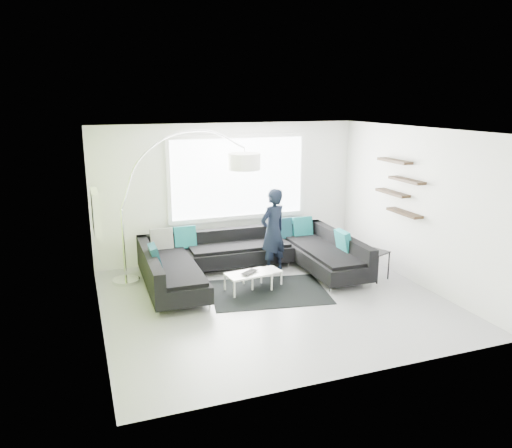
{
  "coord_description": "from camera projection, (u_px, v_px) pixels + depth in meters",
  "views": [
    {
      "loc": [
        -2.93,
        -7.19,
        3.29
      ],
      "look_at": [
        0.02,
        0.9,
        1.1
      ],
      "focal_mm": 35.0,
      "sensor_mm": 36.0,
      "label": 1
    }
  ],
  "objects": [
    {
      "name": "laptop",
      "position": [
        252.0,
        273.0,
        8.63
      ],
      "size": [
        0.59,
        0.58,
        0.03
      ],
      "primitive_type": "imported",
      "rotation": [
        0.0,
        0.0,
        0.62
      ],
      "color": "black",
      "rests_on": "coffee_table"
    },
    {
      "name": "arc_lamp",
      "position": [
        121.0,
        209.0,
        8.83
      ],
      "size": [
        2.72,
        1.46,
        2.74
      ],
      "primitive_type": null,
      "rotation": [
        0.0,
        0.0,
        -0.18
      ],
      "color": "white",
      "rests_on": "ground"
    },
    {
      "name": "rug",
      "position": [
        269.0,
        292.0,
        8.68
      ],
      "size": [
        2.2,
        1.76,
        0.01
      ],
      "primitive_type": "cube",
      "rotation": [
        0.0,
        0.0,
        -0.17
      ],
      "color": "black",
      "rests_on": "ground"
    },
    {
      "name": "ground",
      "position": [
        273.0,
        300.0,
        8.33
      ],
      "size": [
        5.5,
        5.5,
        0.0
      ],
      "primitive_type": "plane",
      "color": "gray",
      "rests_on": "ground"
    },
    {
      "name": "room_shell",
      "position": [
        272.0,
        192.0,
        8.08
      ],
      "size": [
        5.54,
        5.04,
        2.82
      ],
      "color": "white",
      "rests_on": "ground"
    },
    {
      "name": "person",
      "position": [
        273.0,
        231.0,
        9.48
      ],
      "size": [
        0.88,
        0.83,
        1.64
      ],
      "primitive_type": "imported",
      "rotation": [
        0.0,
        0.0,
        3.55
      ],
      "color": "black",
      "rests_on": "ground"
    },
    {
      "name": "sectional_sofa",
      "position": [
        251.0,
        260.0,
        9.21
      ],
      "size": [
        3.91,
        2.45,
        0.84
      ],
      "rotation": [
        0.0,
        0.0,
        -0.01
      ],
      "color": "black",
      "rests_on": "ground"
    },
    {
      "name": "side_table",
      "position": [
        375.0,
        265.0,
        9.24
      ],
      "size": [
        0.52,
        0.52,
        0.54
      ],
      "primitive_type": "cube",
      "rotation": [
        0.0,
        0.0,
        0.4
      ],
      "color": "black",
      "rests_on": "ground"
    },
    {
      "name": "coffee_table",
      "position": [
        256.0,
        279.0,
        8.84
      ],
      "size": [
        1.05,
        0.7,
        0.32
      ],
      "primitive_type": "cube",
      "rotation": [
        0.0,
        0.0,
        0.13
      ],
      "color": "white",
      "rests_on": "ground"
    }
  ]
}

